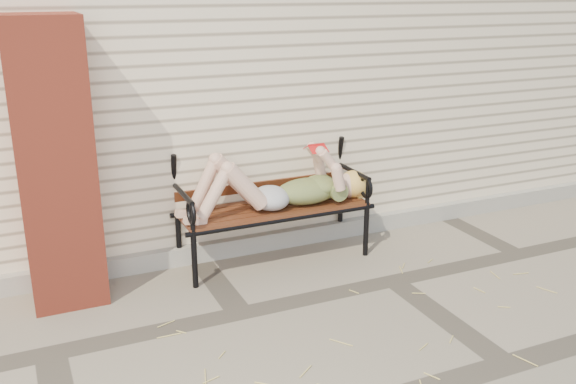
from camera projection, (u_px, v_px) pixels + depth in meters
name	position (u px, v px, depth m)	size (l,w,h in m)	color
ground	(393.00, 281.00, 4.94)	(80.00, 80.00, 0.00)	gray
house_wall	(250.00, 48.00, 7.08)	(8.00, 4.00, 3.00)	beige
foundation_strip	(334.00, 230.00, 5.76)	(8.00, 0.10, 0.15)	gray
brick_pillar	(55.00, 165.00, 4.39)	(0.50, 0.50, 2.00)	#AA3A26
garden_bench	(269.00, 186.00, 5.22)	(1.68, 0.67, 1.09)	black
reading_woman	(277.00, 186.00, 5.10)	(1.58, 0.36, 0.50)	#092A3F
straw_scatter	(380.00, 332.00, 4.20)	(2.93, 1.67, 0.01)	tan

